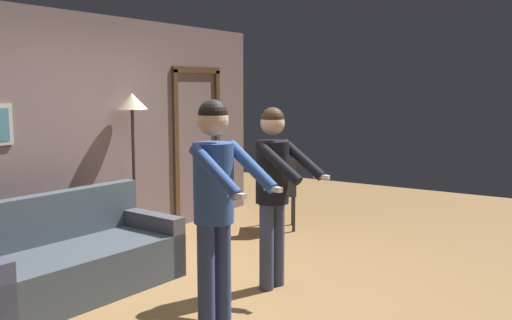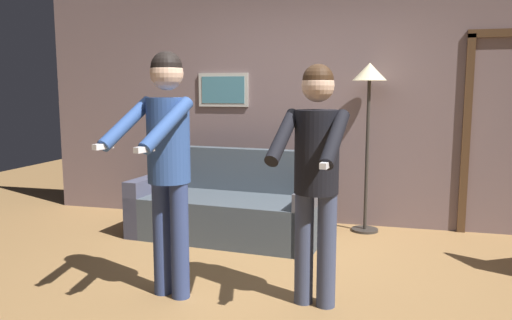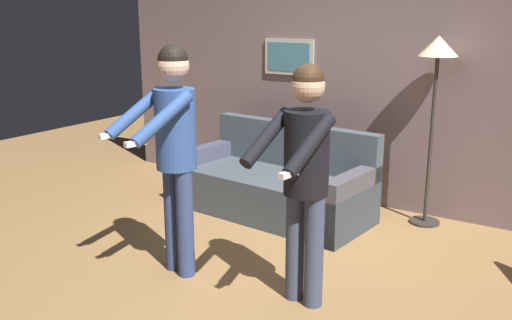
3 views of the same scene
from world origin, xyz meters
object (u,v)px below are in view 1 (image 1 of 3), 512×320
at_px(person_standing_left, 215,193).
at_px(person_standing_right, 274,181).
at_px(dining_chair_distant, 280,189).
at_px(torchiere_lamp, 132,118).
at_px(couch, 73,263).

xyz_separation_m(person_standing_left, person_standing_right, (1.03, 0.11, -0.07)).
bearing_deg(dining_chair_distant, person_standing_right, -151.46).
bearing_deg(dining_chair_distant, torchiere_lamp, 148.50).
bearing_deg(torchiere_lamp, person_standing_right, -97.55).
xyz_separation_m(couch, person_standing_left, (0.05, -1.55, 0.78)).
xyz_separation_m(couch, dining_chair_distant, (2.92, -0.43, 0.25)).
distance_m(torchiere_lamp, person_standing_left, 2.49).
bearing_deg(person_standing_left, person_standing_right, 5.98).
distance_m(person_standing_right, dining_chair_distant, 2.16).
bearing_deg(person_standing_left, couch, 91.73).
distance_m(torchiere_lamp, person_standing_right, 2.06).
height_order(person_standing_left, dining_chair_distant, person_standing_left).
bearing_deg(person_standing_right, couch, 126.74).
distance_m(couch, torchiere_lamp, 1.88).
relative_size(torchiere_lamp, dining_chair_distant, 1.89).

